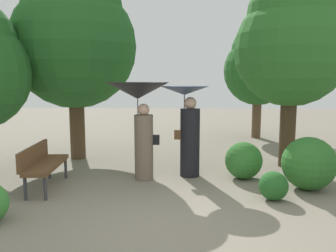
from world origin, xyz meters
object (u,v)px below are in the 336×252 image
(tree_near_left, at_px, (74,36))
(tree_near_right, at_px, (292,40))
(tree_mid_right, at_px, (258,65))
(person_left, at_px, (139,106))
(park_bench, at_px, (42,162))
(person_right, at_px, (188,119))

(tree_near_left, distance_m, tree_near_right, 5.31)
(tree_near_left, xyz_separation_m, tree_mid_right, (5.42, 3.49, -0.58))
(person_left, bearing_deg, tree_near_left, 43.04)
(person_left, height_order, tree_mid_right, tree_mid_right)
(park_bench, height_order, tree_near_left, tree_near_left)
(tree_near_right, bearing_deg, park_bench, -159.79)
(tree_near_right, bearing_deg, person_right, -158.88)
(person_right, bearing_deg, tree_near_left, 59.20)
(tree_mid_right, bearing_deg, person_left, -123.48)
(tree_near_left, xyz_separation_m, tree_near_right, (5.27, -0.63, -0.18))
(person_left, relative_size, tree_near_right, 0.44)
(person_right, xyz_separation_m, tree_near_right, (2.40, 0.93, 1.74))
(person_right, bearing_deg, tree_mid_right, -29.20)
(tree_mid_right, bearing_deg, park_bench, -131.47)
(tree_near_left, bearing_deg, tree_mid_right, 32.79)
(tree_mid_right, bearing_deg, person_right, -116.82)
(tree_near_left, height_order, tree_mid_right, tree_near_left)
(person_right, bearing_deg, tree_near_right, -71.26)
(tree_near_right, height_order, tree_mid_right, tree_near_right)
(tree_mid_right, bearing_deg, tree_near_left, -147.21)
(tree_near_left, bearing_deg, park_bench, -87.79)
(person_left, relative_size, tree_near_left, 0.41)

